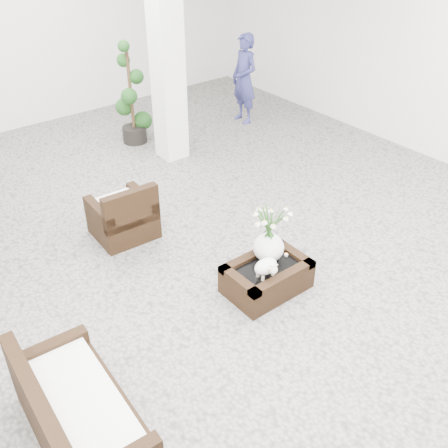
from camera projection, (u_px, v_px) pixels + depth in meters
ground at (219, 264)px, 6.29m from camera, size 11.00×11.00×0.00m
column at (166, 48)px, 7.79m from camera, size 0.40×0.40×3.50m
coffee_table at (267, 278)px, 5.82m from camera, size 0.90×0.60×0.31m
sheep_figurine at (266, 268)px, 5.55m from camera, size 0.28×0.23×0.21m
planter_narcissus at (270, 229)px, 5.64m from camera, size 0.44×0.44×0.80m
tealight at (286, 255)px, 5.90m from camera, size 0.04×0.04×0.03m
armchair at (122, 209)px, 6.61m from camera, size 0.75×0.72×0.76m
loveseat at (80, 407)px, 4.14m from camera, size 0.76×1.47×0.77m
topiary at (131, 94)px, 8.74m from camera, size 0.45×0.45×1.71m
shopper at (244, 79)px, 9.55m from camera, size 0.41×0.60×1.60m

